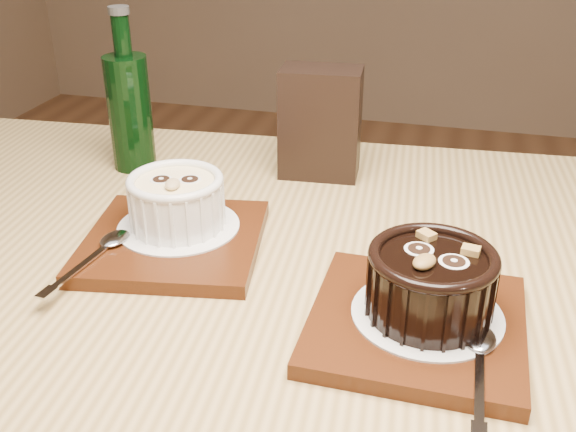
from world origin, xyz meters
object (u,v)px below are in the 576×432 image
tray_right (416,324)px  condiment_stand (320,123)px  ramekin_dark (431,280)px  table (299,365)px  ramekin_white (176,199)px  green_bottle (130,108)px  tray_left (173,241)px

tray_right → condiment_stand: bearing=116.4°
ramekin_dark → condiment_stand: condiment_stand is taller
table → ramekin_dark: (0.12, -0.03, 0.14)m
ramekin_white → green_bottle: green_bottle is taller
condiment_stand → ramekin_white: bearing=-117.1°
ramekin_dark → condiment_stand: size_ratio=0.77×
ramekin_white → tray_right: size_ratio=0.56×
condiment_stand → ramekin_dark: bearing=-62.0°
ramekin_white → condiment_stand: 0.24m
table → tray_right: size_ratio=6.97×
tray_left → condiment_stand: bearing=65.1°
table → ramekin_white: (-0.15, 0.06, 0.14)m
ramekin_dark → green_bottle: 0.49m
ramekin_white → condiment_stand: size_ratio=0.72×
condiment_stand → green_bottle: green_bottle is taller
condiment_stand → green_bottle: bearing=-171.0°
tray_left → condiment_stand: 0.26m
ramekin_white → tray_right: bearing=-35.5°
tray_left → ramekin_dark: bearing=-15.6°
table → tray_left: (-0.15, 0.04, 0.10)m
condiment_stand → green_bottle: 0.25m
ramekin_dark → ramekin_white: bearing=-174.9°
ramekin_dark → condiment_stand: 0.35m
tray_right → ramekin_dark: ramekin_dark is taller
ramekin_white → condiment_stand: condiment_stand is taller
tray_left → condiment_stand: (0.11, 0.23, 0.06)m
table → tray_right: tray_right is taller
table → green_bottle: green_bottle is taller
table → ramekin_white: 0.21m
table → ramekin_white: size_ratio=12.43×
ramekin_dark → tray_left: bearing=-171.4°
tray_left → green_bottle: 0.25m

